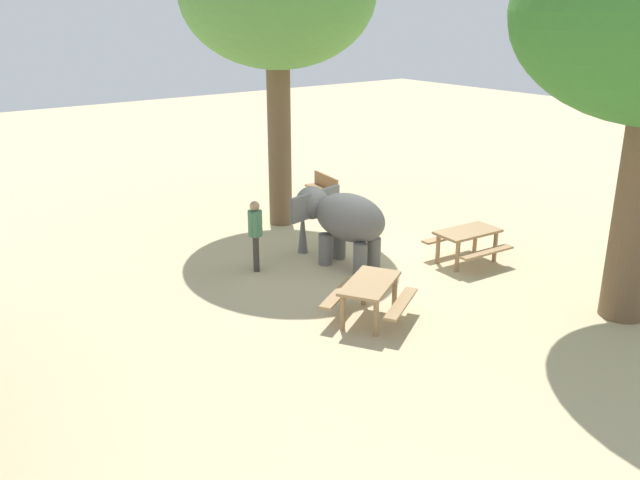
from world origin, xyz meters
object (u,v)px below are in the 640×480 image
(elephant, at_px, (341,218))
(picnic_table_far, at_px, (370,291))
(picnic_table_near, at_px, (467,238))
(person_handler, at_px, (255,230))
(wooden_bench, at_px, (323,189))

(elephant, height_order, picnic_table_far, elephant)
(elephant, distance_m, picnic_table_near, 2.99)
(person_handler, distance_m, picnic_table_far, 3.50)
(person_handler, relative_size, picnic_table_near, 1.01)
(person_handler, distance_m, picnic_table_near, 4.90)
(wooden_bench, bearing_deg, person_handler, 136.19)
(picnic_table_near, bearing_deg, picnic_table_far, 17.86)
(elephant, distance_m, picnic_table_far, 3.02)
(elephant, height_order, wooden_bench, elephant)
(wooden_bench, distance_m, picnic_table_far, 7.98)
(wooden_bench, xyz_separation_m, picnic_table_far, (-6.84, 4.09, 0.12))
(person_handler, xyz_separation_m, picnic_table_far, (-3.46, -0.37, -0.36))
(person_handler, xyz_separation_m, wooden_bench, (3.38, -4.46, -0.48))
(picnic_table_far, bearing_deg, picnic_table_near, 163.05)
(person_handler, distance_m, wooden_bench, 5.62)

